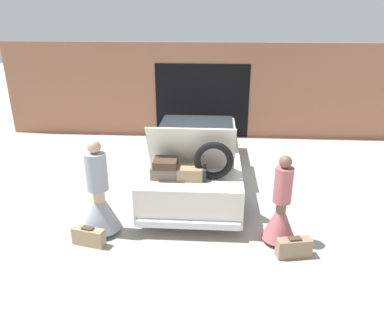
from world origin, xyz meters
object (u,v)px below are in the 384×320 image
(person_right, at_px, (281,212))
(suitcase_beside_right_person, at_px, (294,248))
(suitcase_beside_left_person, at_px, (89,237))
(person_left, at_px, (99,201))
(car, at_px, (196,157))

(person_right, distance_m, suitcase_beside_right_person, 0.59)
(person_right, distance_m, suitcase_beside_left_person, 3.19)
(person_left, relative_size, suitcase_beside_right_person, 2.98)
(car, height_order, person_right, car)
(person_right, relative_size, suitcase_beside_left_person, 2.72)
(person_left, height_order, suitcase_beside_right_person, person_left)
(person_right, bearing_deg, car, 48.22)
(person_left, distance_m, person_right, 3.05)
(car, distance_m, person_left, 2.68)
(person_left, relative_size, suitcase_beside_left_person, 2.98)
(person_left, relative_size, person_right, 1.10)
(person_right, xyz_separation_m, suitcase_beside_left_person, (-3.15, -0.31, -0.40))
(car, distance_m, suitcase_beside_left_person, 3.11)
(car, bearing_deg, person_right, -56.48)
(suitcase_beside_left_person, xyz_separation_m, suitcase_beside_right_person, (3.33, -0.10, 0.01))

